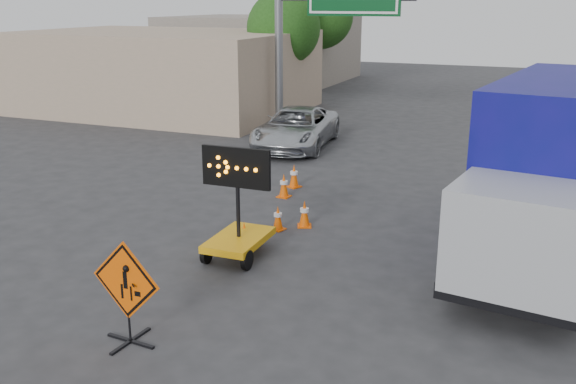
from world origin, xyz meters
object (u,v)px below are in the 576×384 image
Objects in this scene: construction_sign at (127,290)px; box_truck at (554,180)px; arrow_board at (239,232)px; pickup_truck at (296,128)px.

construction_sign is 9.33m from box_truck.
box_truck reaches higher than arrow_board.
arrow_board is (-0.04, 4.10, -0.38)m from construction_sign.
construction_sign is 0.72× the size of arrow_board.
construction_sign reaches higher than pickup_truck.
arrow_board reaches higher than pickup_truck.
pickup_truck is at bearing 106.17° from construction_sign.
construction_sign is at bearing -85.55° from pickup_truck.
construction_sign is 0.33× the size of pickup_truck.
box_truck reaches higher than pickup_truck.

